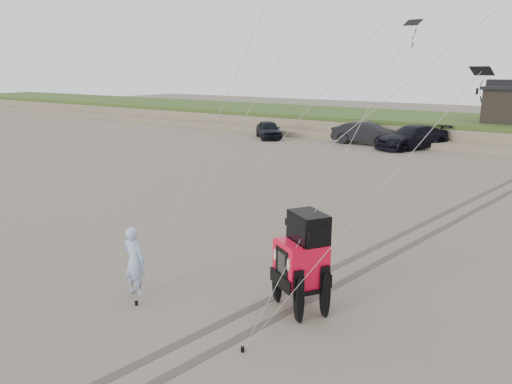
# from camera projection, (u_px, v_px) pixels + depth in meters

# --- Properties ---
(ground) EXTENTS (160.00, 160.00, 0.00)m
(ground) POSITION_uv_depth(u_px,v_px,m) (195.00, 323.00, 12.03)
(ground) COLOR #6B6054
(ground) RESTS_ON ground
(dune_ridge) EXTENTS (160.00, 14.25, 1.73)m
(dune_ridge) POSITION_uv_depth(u_px,v_px,m) (499.00, 132.00, 41.49)
(dune_ridge) COLOR #7A6B54
(dune_ridge) RESTS_ON ground
(truck_a) EXTENTS (4.40, 4.47, 1.52)m
(truck_a) POSITION_uv_depth(u_px,v_px,m) (269.00, 130.00, 43.47)
(truck_a) COLOR black
(truck_a) RESTS_ON ground
(truck_b) EXTENTS (5.46, 2.09, 1.78)m
(truck_b) POSITION_uv_depth(u_px,v_px,m) (366.00, 133.00, 40.05)
(truck_b) COLOR black
(truck_b) RESTS_ON ground
(truck_c) EXTENTS (5.01, 6.55, 1.77)m
(truck_c) POSITION_uv_depth(u_px,v_px,m) (412.00, 137.00, 37.75)
(truck_c) COLOR black
(truck_c) RESTS_ON ground
(jeep) EXTENTS (4.81, 5.86, 2.02)m
(jeep) POSITION_uv_depth(u_px,v_px,m) (301.00, 272.00, 12.49)
(jeep) COLOR #F30C30
(jeep) RESTS_ON ground
(man) EXTENTS (0.72, 0.49, 1.91)m
(man) POSITION_uv_depth(u_px,v_px,m) (134.00, 261.00, 13.34)
(man) COLOR #8BA5D8
(man) RESTS_ON ground
(stake_main) EXTENTS (0.08, 0.08, 0.12)m
(stake_main) POSITION_uv_depth(u_px,v_px,m) (136.00, 303.00, 12.90)
(stake_main) COLOR black
(stake_main) RESTS_ON ground
(stake_aux) EXTENTS (0.08, 0.08, 0.12)m
(stake_aux) POSITION_uv_depth(u_px,v_px,m) (243.00, 349.00, 10.78)
(stake_aux) COLOR black
(stake_aux) RESTS_ON ground
(tire_tracks) EXTENTS (5.22, 29.74, 0.01)m
(tire_tracks) POSITION_uv_depth(u_px,v_px,m) (395.00, 246.00, 17.23)
(tire_tracks) COLOR #4C443D
(tire_tracks) RESTS_ON ground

